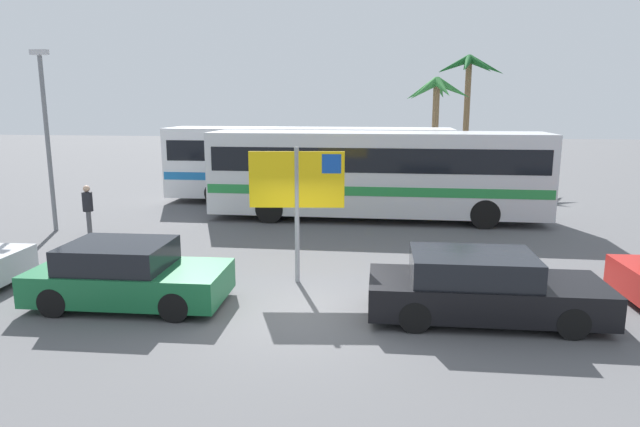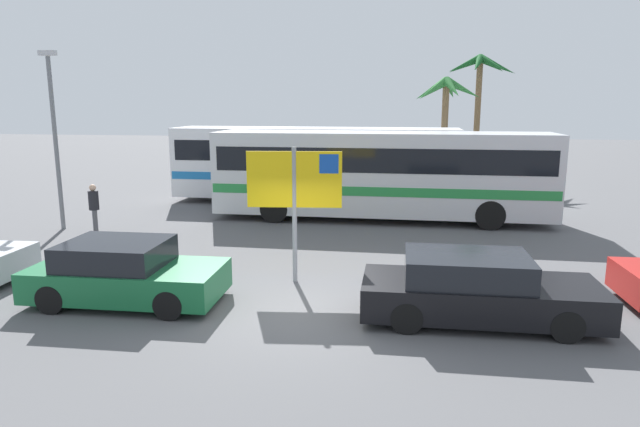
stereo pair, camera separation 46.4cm
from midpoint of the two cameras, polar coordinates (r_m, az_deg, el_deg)
name	(u,v)px [view 1 (the left image)]	position (r m, az deg, el deg)	size (l,w,h in m)	color
ground	(303,311)	(11.43, -2.91, -10.07)	(120.00, 120.00, 0.00)	#565659
bus_front_coach	(376,171)	(20.07, 5.18, 4.42)	(11.97, 2.53, 3.17)	silver
bus_rear_coach	(308,161)	(23.52, -1.79, 5.46)	(11.97, 2.53, 3.17)	white
ferry_sign	(299,185)	(12.72, -3.25, 2.96)	(2.19, 0.30, 3.20)	gray
car_black	(482,288)	(11.22, 15.24, -7.44)	(4.54, 1.85, 1.32)	black
car_green	(128,275)	(12.37, -20.30, -6.00)	(4.05, 1.96, 1.32)	#196638
pedestrian_crossing_lot	(88,206)	(19.23, -23.53, 0.70)	(0.32, 0.32, 1.62)	#4C4C51
lamp_post_left_side	(47,133)	(20.11, -27.01, 7.42)	(0.56, 0.20, 5.84)	slate
palm_tree_seaside	(436,101)	(27.88, 11.43, 11.36)	(3.31, 3.40, 5.45)	brown
palm_tree_inland	(469,77)	(31.34, 14.75, 13.54)	(3.71, 3.89, 6.75)	brown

